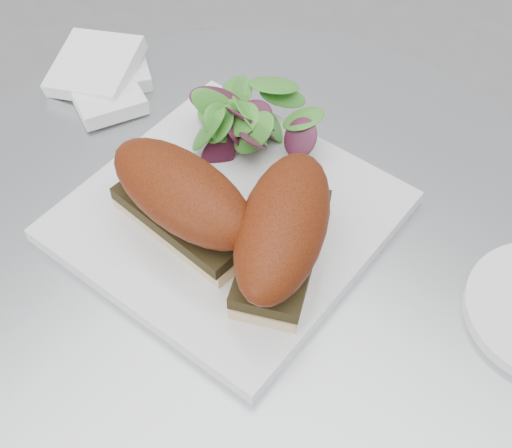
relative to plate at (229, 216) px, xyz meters
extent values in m
cylinder|color=#B3B6BB|center=(0.03, -0.02, -0.02)|extent=(0.70, 0.70, 0.02)
cylinder|color=#B3B6BB|center=(0.03, -0.02, -0.38)|extent=(0.07, 0.07, 0.71)
cube|color=silver|center=(0.00, 0.00, 0.00)|extent=(0.28, 0.28, 0.02)
cube|color=#DFBE8B|center=(-0.02, -0.04, 0.01)|extent=(0.15, 0.07, 0.01)
cube|color=black|center=(-0.02, -0.04, 0.03)|extent=(0.14, 0.07, 0.01)
ellipsoid|color=#622209|center=(-0.02, -0.04, 0.06)|extent=(0.17, 0.08, 0.06)
cube|color=#DFBE8B|center=(0.08, -0.01, 0.01)|extent=(0.11, 0.16, 0.01)
cube|color=black|center=(0.08, -0.01, 0.03)|extent=(0.12, 0.16, 0.01)
ellipsoid|color=#622209|center=(0.08, -0.01, 0.06)|extent=(0.14, 0.18, 0.06)
camera|label=1|loc=(0.30, -0.32, 0.54)|focal=50.00mm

